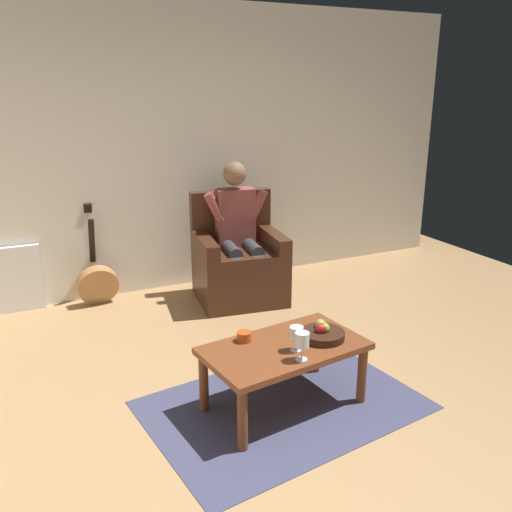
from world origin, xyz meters
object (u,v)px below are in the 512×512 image
object	(u,v)px
fruit_bowl	(323,333)
candle_jar	(244,337)
wine_glass_near	(296,334)
armchair	(238,264)
coffee_table	(284,354)
person_seated	(238,228)
wine_glass_far	(302,341)
guitar	(97,282)

from	to	relation	value
fruit_bowl	candle_jar	bearing A→B (deg)	-20.77
wine_glass_near	candle_jar	distance (m)	0.35
armchair	coffee_table	xyz separation A→B (m)	(0.48, 1.83, 0.02)
armchair	fruit_bowl	xyz separation A→B (m)	(0.21, 1.84, 0.12)
person_seated	coffee_table	size ratio (longest dim) A/B	1.22
coffee_table	candle_jar	xyz separation A→B (m)	(0.20, -0.16, 0.09)
armchair	wine_glass_near	size ratio (longest dim) A/B	6.44
coffee_table	wine_glass_far	bearing A→B (deg)	91.17
candle_jar	fruit_bowl	bearing A→B (deg)	159.23
coffee_table	wine_glass_near	distance (m)	0.19
armchair	candle_jar	xyz separation A→B (m)	(0.68, 1.67, 0.12)
person_seated	coffee_table	world-z (taller)	person_seated
armchair	wine_glass_near	bearing A→B (deg)	84.64
armchair	wine_glass_far	size ratio (longest dim) A/B	5.72
person_seated	coffee_table	bearing A→B (deg)	82.97
armchair	guitar	xyz separation A→B (m)	(1.26, -0.43, -0.12)
armchair	guitar	bearing A→B (deg)	-11.00
wine_glass_far	armchair	bearing A→B (deg)	-103.19
person_seated	candle_jar	world-z (taller)	person_seated
wine_glass_near	person_seated	bearing A→B (deg)	-103.17
wine_glass_far	wine_glass_near	bearing A→B (deg)	-104.08
person_seated	wine_glass_far	xyz separation A→B (m)	(0.47, 2.02, -0.16)
person_seated	candle_jar	bearing A→B (deg)	75.33
armchair	person_seated	distance (m)	0.36
wine_glass_near	fruit_bowl	world-z (taller)	wine_glass_near
guitar	armchair	bearing A→B (deg)	161.23
guitar	candle_jar	xyz separation A→B (m)	(-0.57, 2.09, 0.24)
fruit_bowl	candle_jar	distance (m)	0.50
guitar	coffee_table	bearing A→B (deg)	108.97
guitar	wine_glass_far	distance (m)	2.60
candle_jar	person_seated	bearing A→B (deg)	-112.44
guitar	wine_glass_near	size ratio (longest dim) A/B	6.01
candle_jar	armchair	bearing A→B (deg)	-112.31
guitar	wine_glass_far	size ratio (longest dim) A/B	5.34
person_seated	guitar	bearing A→B (deg)	-11.69
coffee_table	fruit_bowl	distance (m)	0.29
armchair	wine_glass_far	distance (m)	2.10
person_seated	candle_jar	xyz separation A→B (m)	(0.68, 1.65, -0.25)
coffee_table	fruit_bowl	bearing A→B (deg)	176.79
coffee_table	person_seated	bearing A→B (deg)	-104.80
coffee_table	wine_glass_far	size ratio (longest dim) A/B	6.05
fruit_bowl	armchair	bearing A→B (deg)	-96.62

